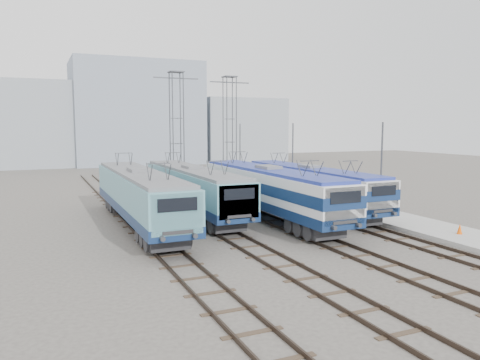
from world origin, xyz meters
name	(u,v)px	position (x,y,z in m)	size (l,w,h in m)	color
ground	(284,243)	(0.00, 0.00, 0.00)	(160.00, 160.00, 0.00)	#514C47
platform	(346,207)	(10.20, 8.00, 0.15)	(4.00, 70.00, 0.30)	#9E9E99
locomotive_far_left	(140,194)	(-6.75, 7.54, 2.28)	(2.91, 18.36, 3.46)	#11264F
locomotive_center_left	(193,187)	(-2.25, 9.96, 2.20)	(2.79, 17.62, 3.32)	#11264F
locomotive_center_right	(269,188)	(2.25, 6.28, 2.33)	(2.89, 18.25, 3.43)	#11264F
locomotive_far_right	(311,184)	(6.75, 7.94, 2.20)	(2.71, 17.13, 3.22)	#11264F
catenary_tower_west	(177,127)	(0.00, 22.00, 6.64)	(4.50, 1.20, 12.00)	#3F4247
catenary_tower_east	(230,127)	(6.50, 24.00, 6.64)	(4.50, 1.20, 12.00)	#3F4247
mast_front	(381,174)	(8.60, 2.00, 3.50)	(0.12, 0.12, 7.00)	#3F4247
mast_mid	(293,162)	(8.60, 14.00, 3.50)	(0.12, 0.12, 7.00)	#3F4247
mast_rear	(240,154)	(8.60, 26.00, 3.50)	(0.12, 0.12, 7.00)	#3F4247
safety_cone	(460,229)	(10.12, -3.32, 0.61)	(0.32, 0.32, 0.62)	#F35304
building_west	(27,124)	(-14.00, 62.00, 7.00)	(18.00, 12.00, 14.00)	gray
building_center	(136,113)	(4.00, 62.00, 9.00)	(22.00, 14.00, 18.00)	gray
building_east	(238,130)	(24.00, 62.00, 6.00)	(16.00, 12.00, 12.00)	gray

